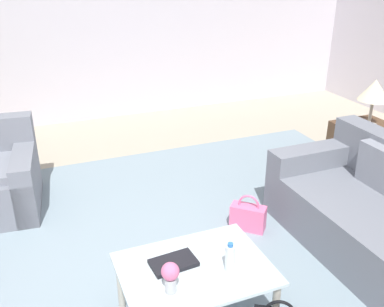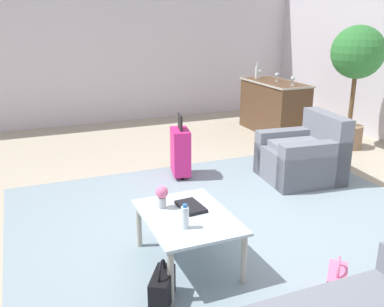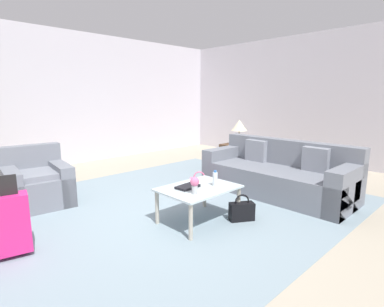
# 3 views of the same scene
# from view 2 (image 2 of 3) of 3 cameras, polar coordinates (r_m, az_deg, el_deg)

# --- Properties ---
(ground_plane) EXTENTS (12.00, 12.00, 0.00)m
(ground_plane) POSITION_cam_2_polar(r_m,az_deg,el_deg) (4.36, 3.62, -10.41)
(ground_plane) COLOR #A89E89
(wall_left) EXTENTS (0.12, 8.00, 3.10)m
(wall_left) POSITION_cam_2_polar(r_m,az_deg,el_deg) (8.68, -11.35, 14.24)
(wall_left) COLOR silver
(wall_left) RESTS_ON ground
(area_rug) EXTENTS (5.20, 4.40, 0.01)m
(area_rug) POSITION_cam_2_polar(r_m,az_deg,el_deg) (4.00, 10.14, -13.49)
(area_rug) COLOR gray
(area_rug) RESTS_ON ground
(armchair) EXTENTS (0.95, 1.00, 0.87)m
(armchair) POSITION_cam_2_polar(r_m,az_deg,el_deg) (5.77, 14.80, -0.52)
(armchair) COLOR slate
(armchair) RESTS_ON ground
(coffee_table) EXTENTS (0.97, 0.72, 0.46)m
(coffee_table) POSITION_cam_2_polar(r_m,az_deg,el_deg) (3.67, -0.62, -9.08)
(coffee_table) COLOR silver
(coffee_table) RESTS_ON ground
(water_bottle) EXTENTS (0.06, 0.06, 0.20)m
(water_bottle) POSITION_cam_2_polar(r_m,az_deg,el_deg) (3.40, -0.94, -8.48)
(water_bottle) COLOR silver
(water_bottle) RESTS_ON coffee_table
(coffee_table_book) EXTENTS (0.31, 0.20, 0.03)m
(coffee_table_book) POSITION_cam_2_polar(r_m,az_deg,el_deg) (3.76, -0.17, -7.08)
(coffee_table_book) COLOR black
(coffee_table_book) RESTS_ON coffee_table
(flower_vase) EXTENTS (0.11, 0.11, 0.21)m
(flower_vase) POSITION_cam_2_polar(r_m,az_deg,el_deg) (3.73, -4.04, -5.53)
(flower_vase) COLOR #B2B7BC
(flower_vase) RESTS_ON coffee_table
(bar_console) EXTENTS (1.45, 0.66, 0.93)m
(bar_console) POSITION_cam_2_polar(r_m,az_deg,el_deg) (7.99, 10.85, 6.22)
(bar_console) COLOR #513823
(bar_console) RESTS_ON ground
(wine_glass_leftmost) EXTENTS (0.08, 0.08, 0.15)m
(wine_glass_leftmost) POSITION_cam_2_polar(r_m,az_deg,el_deg) (8.29, 8.96, 10.66)
(wine_glass_leftmost) COLOR silver
(wine_glass_leftmost) RESTS_ON bar_console
(wine_glass_left_of_centre) EXTENTS (0.08, 0.08, 0.15)m
(wine_glass_left_of_centre) POSITION_cam_2_polar(r_m,az_deg,el_deg) (7.91, 11.26, 10.19)
(wine_glass_left_of_centre) COLOR silver
(wine_glass_left_of_centre) RESTS_ON bar_console
(wine_glass_right_of_centre) EXTENTS (0.08, 0.08, 0.15)m
(wine_glass_right_of_centre) POSITION_cam_2_polar(r_m,az_deg,el_deg) (7.50, 13.29, 9.65)
(wine_glass_right_of_centre) COLOR silver
(wine_glass_right_of_centre) RESTS_ON bar_console
(wine_bottle_clear) EXTENTS (0.07, 0.07, 0.30)m
(wine_bottle_clear) POSITION_cam_2_polar(r_m,az_deg,el_deg) (8.20, 8.64, 10.66)
(wine_bottle_clear) COLOR silver
(wine_bottle_clear) RESTS_ON bar_console
(suitcase_magenta) EXTENTS (0.44, 0.30, 0.85)m
(suitcase_magenta) POSITION_cam_2_polar(r_m,az_deg,el_deg) (5.65, -1.56, 0.35)
(suitcase_magenta) COLOR #D12375
(suitcase_magenta) RESTS_ON ground
(handbag_pink) EXTENTS (0.33, 0.32, 0.36)m
(handbag_pink) POSITION_cam_2_polar(r_m,az_deg,el_deg) (3.56, 18.69, -16.14)
(handbag_pink) COLOR pink
(handbag_pink) RESTS_ON ground
(handbag_black) EXTENTS (0.35, 0.29, 0.36)m
(handbag_black) POSITION_cam_2_polar(r_m,az_deg,el_deg) (3.36, -3.99, -17.39)
(handbag_black) COLOR black
(handbag_black) RESTS_ON ground
(potted_ficus) EXTENTS (0.81, 0.81, 1.93)m
(potted_ficus) POSITION_cam_2_polar(r_m,az_deg,el_deg) (7.21, 21.08, 11.20)
(potted_ficus) COLOR #84664C
(potted_ficus) RESTS_ON ground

